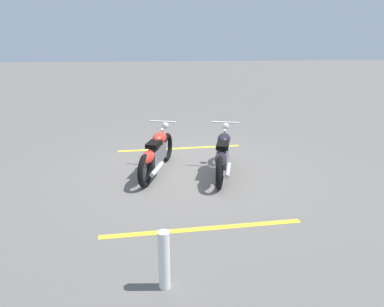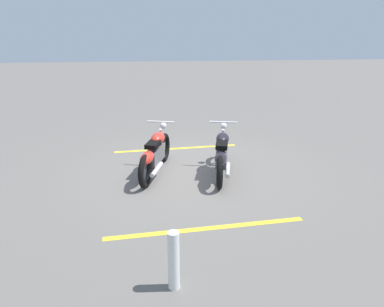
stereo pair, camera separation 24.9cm
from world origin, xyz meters
name	(u,v)px [view 1 (the left image)]	position (x,y,z in m)	size (l,w,h in m)	color
ground_plane	(189,169)	(0.00, 0.00, 0.00)	(60.00, 60.00, 0.00)	#66605B
motorcycle_bright_foreground	(156,153)	(0.17, -0.72, 0.46)	(2.17, 0.82, 1.04)	black
motorcycle_dark_foreground	(223,154)	(0.37, 0.69, 0.46)	(2.19, 0.75, 1.04)	black
bollard_post	(164,260)	(3.91, -0.59, 0.38)	(0.14, 0.14, 0.76)	white
parking_stripe_near	(180,148)	(-1.54, -0.13, 0.00)	(3.20, 0.12, 0.01)	yellow
parking_stripe_mid	(203,229)	(2.59, 0.03, 0.00)	(3.20, 0.12, 0.01)	yellow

